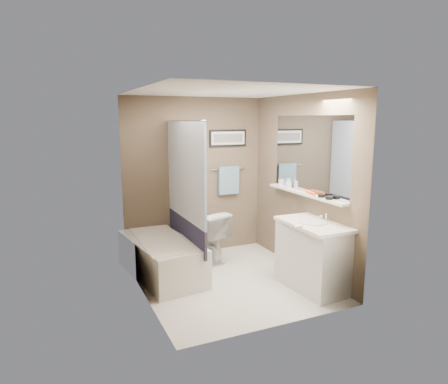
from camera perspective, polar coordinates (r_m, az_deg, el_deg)
name	(u,v)px	position (r m, az deg, el deg)	size (l,w,h in m)	color
ground	(229,281)	(5.32, 0.68, -12.54)	(2.50, 2.50, 0.00)	silver
ceiling	(229,93)	(4.91, 0.74, 13.96)	(2.20, 2.50, 0.04)	white
wall_back	(195,177)	(6.10, -4.15, 2.14)	(2.20, 0.04, 2.40)	brown
wall_front	(282,210)	(3.92, 8.28, -2.62)	(2.20, 0.04, 2.40)	brown
wall_left	(143,197)	(4.64, -11.50, -0.69)	(0.04, 2.50, 2.40)	brown
wall_right	(301,184)	(5.51, 10.95, 1.08)	(0.04, 2.50, 2.40)	brown
tile_surround	(134,206)	(5.16, -12.78, -1.89)	(0.02, 1.55, 2.00)	tan
curtain_rod	(184,121)	(5.22, -5.67, 10.08)	(0.02, 0.02, 1.55)	silver
curtain_upper	(185,171)	(5.26, -5.55, 2.99)	(0.03, 1.45, 1.28)	white
curtain_lower	(186,231)	(5.43, -5.39, -5.62)	(0.03, 1.45, 0.36)	#262647
mirror	(309,154)	(5.35, 12.11, 5.29)	(0.02, 1.60, 1.00)	silver
shelf	(305,194)	(5.39, 11.43, -0.24)	(0.12, 1.60, 0.03)	silver
towel_bar	(228,169)	(6.28, 0.61, 3.33)	(0.02, 0.02, 0.60)	silver
towel	(229,180)	(6.29, 0.68, 1.68)	(0.34, 0.05, 0.44)	#95C7D9
art_frame	(228,138)	(6.26, 0.55, 7.71)	(0.62, 0.03, 0.26)	black
art_mat	(228,138)	(6.25, 0.61, 7.70)	(0.56, 0.00, 0.20)	white
art_image	(228,138)	(6.24, 0.62, 7.70)	(0.50, 0.00, 0.13)	#595959
door	(327,225)	(4.27, 14.56, -4.53)	(0.80, 0.02, 2.00)	silver
door_handle	(298,227)	(4.12, 10.50, -4.92)	(0.02, 0.02, 0.10)	silver
bathtub	(161,258)	(5.46, -8.94, -9.27)	(0.70, 1.50, 0.50)	silver
tub_rim	(161,240)	(5.38, -9.02, -6.76)	(0.56, 1.36, 0.02)	white
toilet	(205,236)	(5.91, -2.69, -6.30)	(0.42, 0.74, 0.76)	silver
vanity	(313,257)	(5.09, 12.55, -9.08)	(0.50, 0.90, 0.80)	silver
countertop	(313,224)	(4.96, 12.65, -4.52)	(0.54, 0.96, 0.04)	white
sink_basin	(313,222)	(4.95, 12.57, -4.22)	(0.34, 0.34, 0.01)	silver
faucet_spout	(326,217)	(5.06, 14.42, -3.49)	(0.02, 0.02, 0.10)	silver
faucet_knob	(321,217)	(5.14, 13.71, -3.47)	(0.05, 0.05, 0.05)	white
candle_bowl_near	(329,198)	(4.99, 14.78, -0.81)	(0.09, 0.09, 0.04)	black
candle_bowl_far	(321,196)	(5.10, 13.75, -0.52)	(0.09, 0.09, 0.04)	black
hair_brush_front	(311,193)	(5.28, 12.27, -0.08)	(0.04, 0.04, 0.22)	#DE541F
pink_comb	(295,190)	(5.55, 10.16, 0.33)	(0.03, 0.16, 0.01)	pink
glass_jar	(281,183)	(5.84, 8.20, 1.34)	(0.08, 0.08, 0.10)	silver
soap_bottle	(288,183)	(5.69, 9.16, 1.28)	(0.06, 0.06, 0.14)	#999999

